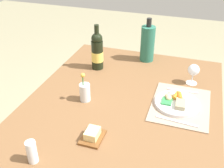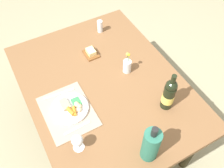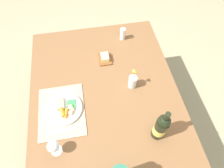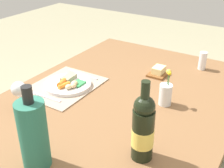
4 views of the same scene
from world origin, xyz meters
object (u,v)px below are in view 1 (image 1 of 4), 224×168
knife (182,91)px  cooler_bottle (148,43)px  dinner_plate (177,102)px  salt_shaker (32,152)px  butter_dish (92,135)px  wine_glass (194,71)px  fork (177,121)px  flower_vase (85,92)px  wine_bottle (97,51)px  dining_table (122,116)px

knife → cooler_bottle: 0.49m
dinner_plate → knife: bearing=-6.8°
dinner_plate → salt_shaker: (-0.62, 0.54, 0.03)m
dinner_plate → butter_dish: (-0.40, 0.35, -0.00)m
wine_glass → cooler_bottle: cooler_bottle is taller
fork → cooler_bottle: 0.75m
cooler_bottle → wine_glass: bearing=-124.8°
dinner_plate → fork: dinner_plate is taller
flower_vase → butter_dish: bearing=-150.7°
butter_dish → wine_glass: bearing=-31.4°
wine_bottle → salt_shaker: (-0.90, -0.04, -0.07)m
dining_table → cooler_bottle: cooler_bottle is taller
dinner_plate → butter_dish: dinner_plate is taller
dinner_plate → wine_bottle: (0.28, 0.58, 0.11)m
dinner_plate → knife: 0.15m
wine_glass → cooler_bottle: (0.24, 0.35, 0.04)m
fork → cooler_bottle: bearing=29.5°
dinner_plate → dining_table: bearing=105.8°
wine_bottle → wine_glass: bearing=-90.6°
fork → salt_shaker: 0.73m
dinner_plate → wine_bottle: bearing=64.3°
wine_bottle → butter_dish: bearing=-161.0°
knife → wine_glass: bearing=-22.5°
dinner_plate → wine_glass: (0.27, -0.06, 0.07)m
dining_table → wine_glass: wine_glass is taller
dinner_plate → cooler_bottle: cooler_bottle is taller
wine_bottle → flower_vase: bearing=-169.4°
fork → flower_vase: size_ratio=1.20×
knife → butter_dish: butter_dish is taller
knife → wine_bottle: size_ratio=0.58×
wine_bottle → salt_shaker: wine_bottle is taller
wine_glass → flower_vase: 0.69m
dining_table → butter_dish: size_ratio=11.11×
knife → butter_dish: (-0.55, 0.37, 0.01)m
knife → dinner_plate: bearing=170.7°
flower_vase → cooler_bottle: 0.67m
fork → salt_shaker: bearing=134.3°
cooler_bottle → flower_vase: bearing=160.2°
fork → cooler_bottle: size_ratio=0.69×
wine_glass → salt_shaker: bearing=145.9°
dinner_plate → flower_vase: flower_vase is taller
fork → knife: 0.31m
fork → flower_vase: (0.04, 0.53, 0.05)m
wine_bottle → salt_shaker: 0.90m
dining_table → wine_glass: (0.36, -0.36, 0.18)m
butter_dish → knife: bearing=-33.5°
cooler_bottle → dining_table: bearing=178.8°
dinner_plate → salt_shaker: size_ratio=2.31×
flower_vase → salt_shaker: size_ratio=1.67×
wine_bottle → flower_vase: size_ratio=1.73×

